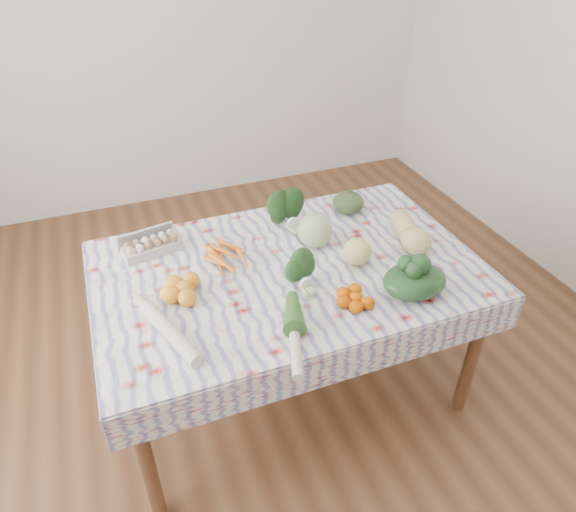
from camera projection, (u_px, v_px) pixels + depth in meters
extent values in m
plane|color=brown|center=(288.00, 384.00, 2.68)|extent=(4.50, 4.50, 0.00)
cube|color=silver|center=(172.00, 15.00, 3.58)|extent=(4.00, 0.04, 2.80)
cube|color=brown|center=(288.00, 273.00, 2.26)|extent=(1.60, 1.00, 0.04)
cylinder|color=brown|center=(146.00, 461.00, 1.92)|extent=(0.06, 0.06, 0.71)
cylinder|color=brown|center=(472.00, 356.00, 2.36)|extent=(0.06, 0.06, 0.71)
cylinder|color=brown|center=(120.00, 314.00, 2.59)|extent=(0.06, 0.06, 0.71)
cylinder|color=brown|center=(378.00, 254.00, 3.03)|extent=(0.06, 0.06, 0.71)
cube|color=white|center=(288.00, 268.00, 2.24)|extent=(1.66, 1.06, 0.01)
cube|color=#B9B9B4|center=(152.00, 247.00, 2.31)|extent=(0.28, 0.15, 0.07)
cube|color=orange|center=(228.00, 259.00, 2.26)|extent=(0.25, 0.24, 0.04)
ellipsoid|color=#1A3B15|center=(288.00, 213.00, 2.48)|extent=(0.18, 0.16, 0.15)
ellipsoid|color=#374C28|center=(348.00, 202.00, 2.60)|extent=(0.21, 0.21, 0.10)
sphere|color=#A2BB7E|center=(315.00, 230.00, 2.33)|extent=(0.17, 0.17, 0.16)
ellipsoid|color=#D4B772|center=(410.00, 231.00, 2.36)|extent=(0.19, 0.31, 0.13)
cube|color=orange|center=(185.00, 289.00, 2.05)|extent=(0.30, 0.30, 0.08)
ellipsoid|color=#1F4B1E|center=(302.00, 274.00, 2.11)|extent=(0.15, 0.15, 0.10)
cube|color=#DC5300|center=(356.00, 297.00, 2.03)|extent=(0.20, 0.20, 0.06)
sphere|color=#D8CD6F|center=(357.00, 252.00, 2.23)|extent=(0.16, 0.16, 0.12)
ellipsoid|color=#163216|center=(414.00, 281.00, 2.06)|extent=(0.29, 0.24, 0.12)
cylinder|color=silver|center=(170.00, 332.00, 1.87)|extent=(0.18, 0.39, 0.06)
cylinder|color=beige|center=(295.00, 336.00, 1.86)|extent=(0.17, 0.39, 0.04)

